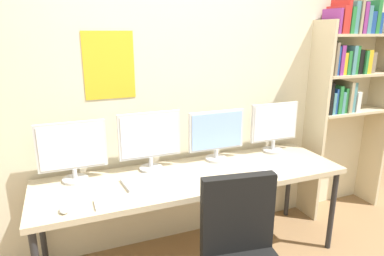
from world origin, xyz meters
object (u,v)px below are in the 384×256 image
(monitor_center_left, at_px, (150,139))
(keyboard_right, at_px, (275,173))
(monitor_far_left, at_px, (72,150))
(desk, at_px, (194,180))
(monitor_center_right, at_px, (217,134))
(laptop_closed, at_px, (146,181))
(monitor_far_right, at_px, (274,125))
(bookshelf, at_px, (348,78))
(computer_mouse, at_px, (64,209))
(keyboard_left, at_px, (126,200))

(monitor_center_left, relative_size, keyboard_right, 1.27)
(monitor_far_left, bearing_deg, desk, -14.12)
(monitor_center_right, relative_size, laptop_closed, 1.51)
(monitor_center_right, bearing_deg, monitor_far_right, -0.00)
(monitor_center_left, relative_size, laptop_closed, 1.50)
(laptop_closed, bearing_deg, monitor_far_left, 147.91)
(bookshelf, relative_size, keyboard_right, 5.45)
(bookshelf, bearing_deg, monitor_far_right, -178.71)
(desk, distance_m, monitor_center_right, 0.45)
(monitor_far_left, bearing_deg, laptop_closed, -25.60)
(monitor_center_left, xyz_separation_m, monitor_far_right, (1.13, -0.00, -0.01))
(desk, bearing_deg, computer_mouse, -166.25)
(keyboard_left, distance_m, laptop_closed, 0.29)
(monitor_center_right, bearing_deg, laptop_closed, -161.05)
(desk, xyz_separation_m, computer_mouse, (-0.93, -0.23, 0.07))
(monitor_center_right, xyz_separation_m, keyboard_right, (0.28, -0.44, -0.22))
(keyboard_left, height_order, keyboard_right, same)
(monitor_center_right, height_order, keyboard_right, monitor_center_right)
(keyboard_right, height_order, laptop_closed, laptop_closed)
(computer_mouse, bearing_deg, monitor_center_right, 19.95)
(monitor_far_right, distance_m, keyboard_left, 1.49)
(bookshelf, relative_size, computer_mouse, 21.45)
(monitor_far_left, distance_m, computer_mouse, 0.50)
(keyboard_left, bearing_deg, bookshelf, 11.80)
(monitor_center_right, distance_m, keyboard_left, 0.98)
(bookshelf, bearing_deg, monitor_far_left, -179.59)
(bookshelf, bearing_deg, monitor_center_left, -179.46)
(monitor_far_left, bearing_deg, monitor_center_right, -0.00)
(desk, bearing_deg, keyboard_right, -22.33)
(monitor_far_left, height_order, computer_mouse, monitor_far_left)
(monitor_far_right, bearing_deg, monitor_center_right, 180.00)
(monitor_center_left, height_order, monitor_center_right, monitor_center_left)
(keyboard_right, relative_size, laptop_closed, 1.18)
(monitor_far_right, bearing_deg, keyboard_right, -122.71)
(monitor_center_right, xyz_separation_m, keyboard_left, (-0.84, -0.44, -0.22))
(bookshelf, distance_m, monitor_far_left, 2.52)
(monitor_far_right, distance_m, computer_mouse, 1.84)
(keyboard_right, relative_size, computer_mouse, 3.93)
(keyboard_right, bearing_deg, monitor_far_right, 57.29)
(monitor_far_right, xyz_separation_m, laptop_closed, (-1.22, -0.23, -0.23))
(monitor_far_left, relative_size, keyboard_left, 1.22)
(computer_mouse, distance_m, laptop_closed, 0.60)
(bookshelf, xyz_separation_m, monitor_far_right, (-0.80, -0.02, -0.38))
(desk, relative_size, bookshelf, 1.13)
(bookshelf, xyz_separation_m, monitor_far_left, (-2.49, -0.02, -0.38))
(monitor_far_left, distance_m, monitor_center_right, 1.13)
(keyboard_left, xyz_separation_m, laptop_closed, (0.19, 0.22, 0.00))
(monitor_center_left, xyz_separation_m, monitor_center_right, (0.56, -0.00, -0.02))
(keyboard_right, bearing_deg, laptop_closed, 166.91)
(monitor_center_right, height_order, monitor_far_right, monitor_far_right)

